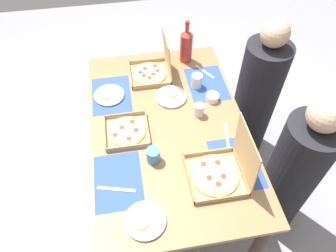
% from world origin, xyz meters
% --- Properties ---
extents(ground_plane, '(6.00, 6.00, 0.00)m').
position_xyz_m(ground_plane, '(0.00, 0.00, 0.00)').
color(ground_plane, gray).
extents(dining_table, '(1.51, 0.97, 0.78)m').
position_xyz_m(dining_table, '(0.00, 0.00, 0.67)').
color(dining_table, '#3F3328').
rests_on(dining_table, ground_plane).
extents(placemat_near_left, '(0.36, 0.26, 0.00)m').
position_xyz_m(placemat_near_left, '(-0.34, -0.33, 0.78)').
color(placemat_near_left, '#2D4C9E').
rests_on(placemat_near_left, dining_table).
extents(placemat_near_right, '(0.36, 0.26, 0.00)m').
position_xyz_m(placemat_near_right, '(0.34, -0.33, 0.78)').
color(placemat_near_right, '#2D4C9E').
rests_on(placemat_near_right, dining_table).
extents(placemat_far_left, '(0.36, 0.26, 0.00)m').
position_xyz_m(placemat_far_left, '(-0.34, 0.33, 0.78)').
color(placemat_far_left, '#2D4C9E').
rests_on(placemat_far_left, dining_table).
extents(placemat_far_right, '(0.36, 0.26, 0.00)m').
position_xyz_m(placemat_far_right, '(0.34, 0.33, 0.78)').
color(placemat_far_right, '#2D4C9E').
rests_on(placemat_far_right, dining_table).
extents(pizza_box_corner_right, '(0.30, 0.31, 0.34)m').
position_xyz_m(pizza_box_corner_right, '(0.40, 0.23, 0.83)').
color(pizza_box_corner_right, tan).
rests_on(pizza_box_corner_right, dining_table).
extents(pizza_box_corner_left, '(0.27, 0.27, 0.04)m').
position_xyz_m(pizza_box_corner_left, '(0.01, -0.26, 0.79)').
color(pizza_box_corner_left, tan).
rests_on(pizza_box_corner_left, dining_table).
extents(pizza_box_edge_far, '(0.28, 0.28, 0.32)m').
position_xyz_m(pizza_box_edge_far, '(-0.50, -0.02, 0.83)').
color(pizza_box_edge_far, tan).
rests_on(pizza_box_edge_far, dining_table).
extents(plate_far_left, '(0.21, 0.21, 0.03)m').
position_xyz_m(plate_far_left, '(0.59, -0.22, 0.79)').
color(plate_far_left, white).
rests_on(plate_far_left, dining_table).
extents(plate_middle, '(0.20, 0.20, 0.03)m').
position_xyz_m(plate_middle, '(-0.33, -0.35, 0.79)').
color(plate_middle, white).
rests_on(plate_middle, dining_table).
extents(plate_near_left, '(0.21, 0.21, 0.03)m').
position_xyz_m(plate_near_left, '(-0.25, 0.06, 0.79)').
color(plate_near_left, white).
rests_on(plate_near_left, dining_table).
extents(soda_bottle, '(0.09, 0.09, 0.32)m').
position_xyz_m(soda_bottle, '(-0.62, 0.24, 0.91)').
color(soda_bottle, '#B2382D').
rests_on(soda_bottle, dining_table).
extents(cup_spare, '(0.08, 0.08, 0.10)m').
position_xyz_m(cup_spare, '(-0.33, 0.26, 0.83)').
color(cup_spare, silver).
rests_on(cup_spare, dining_table).
extents(cup_red, '(0.06, 0.06, 0.09)m').
position_xyz_m(cup_red, '(-0.06, 0.21, 0.82)').
color(cup_red, silver).
rests_on(cup_red, dining_table).
extents(cup_clear_left, '(0.08, 0.08, 0.09)m').
position_xyz_m(cup_clear_left, '(0.23, -0.12, 0.82)').
color(cup_clear_left, teal).
rests_on(cup_clear_left, dining_table).
extents(condiment_bowl, '(0.09, 0.09, 0.05)m').
position_xyz_m(condiment_bowl, '(-0.17, 0.33, 0.80)').
color(condiment_bowl, white).
rests_on(condiment_bowl, dining_table).
extents(knife_by_near_right, '(0.07, 0.21, 0.00)m').
position_xyz_m(knife_by_near_right, '(0.39, -0.35, 0.78)').
color(knife_by_near_right, '#B7B7BC').
rests_on(knife_by_near_right, dining_table).
extents(fork_by_far_right, '(0.19, 0.05, 0.00)m').
position_xyz_m(fork_by_far_right, '(0.14, 0.34, 0.78)').
color(fork_by_far_right, '#B7B7BC').
rests_on(fork_by_far_right, dining_table).
extents(fork_by_near_left, '(0.17, 0.11, 0.00)m').
position_xyz_m(fork_by_near_left, '(-0.46, 0.35, 0.78)').
color(fork_by_near_left, '#B7B7BC').
rests_on(fork_by_near_left, dining_table).
extents(diner_left_seat, '(0.32, 0.32, 1.24)m').
position_xyz_m(diner_left_seat, '(-0.34, 0.74, 0.56)').
color(diner_left_seat, black).
rests_on(diner_left_seat, ground_plane).
extents(diner_right_seat, '(0.32, 0.32, 1.21)m').
position_xyz_m(diner_right_seat, '(0.34, 0.74, 0.55)').
color(diner_right_seat, black).
rests_on(diner_right_seat, ground_plane).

